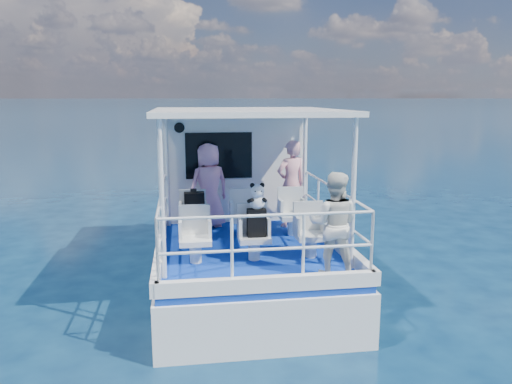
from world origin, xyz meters
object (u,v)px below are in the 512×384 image
at_px(passenger_stbd_aft, 334,224).
at_px(backpack_center, 257,223).
at_px(panda, 257,196).
at_px(passenger_port_fwd, 209,186).

xyz_separation_m(passenger_stbd_aft, backpack_center, (-0.97, 0.79, -0.14)).
distance_m(passenger_stbd_aft, panda, 1.28).
relative_size(passenger_port_fwd, backpack_center, 3.80).
bearing_deg(backpack_center, panda, 40.48).
height_order(passenger_port_fwd, panda, passenger_port_fwd).
height_order(passenger_port_fwd, passenger_stbd_aft, passenger_port_fwd).
distance_m(passenger_port_fwd, backpack_center, 2.19).
height_order(backpack_center, panda, panda).
relative_size(passenger_port_fwd, passenger_stbd_aft, 1.10).
bearing_deg(passenger_stbd_aft, passenger_port_fwd, -40.75).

